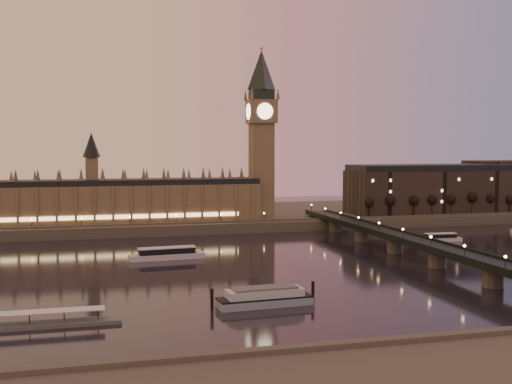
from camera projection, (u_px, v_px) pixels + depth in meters
ground at (211, 270)px, 261.81m from camera, size 700.00×700.00×0.00m
far_embankment at (210, 217)px, 428.38m from camera, size 560.00×130.00×6.00m
palace_of_westminster at (103, 196)px, 366.89m from camera, size 180.00×26.62×52.00m
big_ben at (261, 124)px, 387.53m from camera, size 17.68×17.68×104.00m
westminster_bridge at (414, 247)px, 284.49m from camera, size 13.20×260.00×15.30m
city_block at (457, 187)px, 435.66m from camera, size 155.00×45.00×34.00m
bare_tree_0 at (369, 202)px, 396.07m from camera, size 6.40×6.40×13.01m
bare_tree_1 at (390, 202)px, 399.63m from camera, size 6.40×6.40×13.01m
bare_tree_2 at (411, 201)px, 403.19m from camera, size 6.40×6.40×13.01m
bare_tree_3 at (431, 201)px, 406.75m from camera, size 6.40×6.40×13.01m
bare_tree_4 at (451, 200)px, 410.31m from camera, size 6.40×6.40×13.01m
bare_tree_5 at (470, 200)px, 413.87m from camera, size 6.40×6.40×13.01m
bare_tree_6 at (489, 199)px, 417.43m from camera, size 6.40×6.40×13.01m
bare_tree_7 at (508, 199)px, 420.99m from camera, size 6.40×6.40×13.01m
cruise_boat_a at (167, 254)px, 286.14m from camera, size 34.00×9.88×5.37m
cruise_boat_c at (441, 238)px, 338.88m from camera, size 22.25×6.96×4.40m
moored_barge at (265, 297)px, 202.86m from camera, size 34.97×10.55×6.42m
pontoon_pier at (50, 322)px, 180.05m from camera, size 39.08×6.51×10.42m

